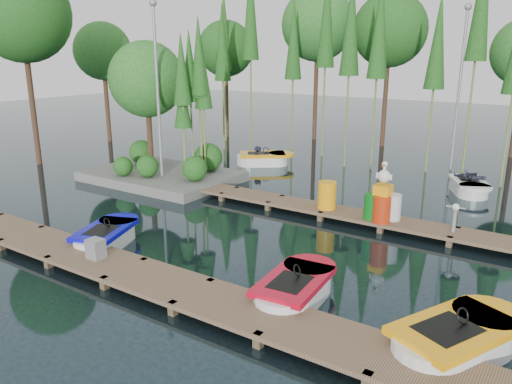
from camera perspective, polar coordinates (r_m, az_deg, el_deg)
The scene contains 16 objects.
ground_plane at distance 15.81m, azimuth -2.52°, elevation -3.97°, with size 90.00×90.00×0.00m, color #1C2D34.
near_dock at distance 12.65m, azimuth -14.77°, elevation -8.61°, with size 18.00×1.50×0.50m.
far_dock at distance 17.24m, azimuth 5.08°, elevation -1.52°, with size 15.00×1.20×0.50m.
island at distance 21.60m, azimuth -11.14°, elevation 9.78°, with size 6.20×4.20×6.75m.
tree_screen at distance 25.06m, azimuth 8.38°, elevation 17.42°, with size 34.42×18.53×10.31m.
lamp_island at distance 20.39m, azimuth -11.25°, elevation 12.47°, with size 0.30×0.30×7.25m.
lamp_rear at distance 23.51m, azimuth 22.32°, elevation 12.02°, with size 0.30×0.30×7.25m.
boat_blue at distance 14.90m, azimuth -16.72°, elevation -4.92°, with size 1.97×2.79×0.86m.
boat_red at distance 11.27m, azimuth 4.46°, elevation -11.09°, with size 1.43×2.78×0.90m.
boat_yellow_near at distance 10.12m, azimuth 21.90°, elevation -15.50°, with size 2.46×3.24×0.99m.
boat_yellow_far at distance 24.27m, azimuth 0.86°, elevation 3.81°, with size 2.98×2.66×1.39m.
boat_white_far at distance 21.04m, azimuth 23.16°, elevation 0.54°, with size 2.13×2.77×1.19m.
utility_cabinet at distance 13.27m, azimuth -17.85°, elevation -6.20°, with size 0.41×0.35×0.50m, color gray.
yellow_barrel at distance 16.66m, azimuth 8.11°, elevation -0.36°, with size 0.61×0.61×0.91m, color #FEA40D.
drum_cluster at distance 15.80m, azimuth 14.24°, elevation -1.26°, with size 1.07×0.98×1.85m.
seagull_post at distance 15.41m, azimuth 21.81°, elevation -2.24°, with size 0.53×0.29×0.85m.
Camera 1 is at (8.82, -11.98, 5.36)m, focal length 35.00 mm.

